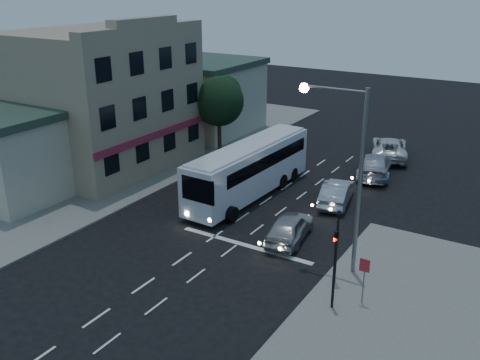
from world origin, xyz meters
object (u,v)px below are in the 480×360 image
Objects in this scene: car_suv at (290,227)px; streetlight at (348,160)px; tour_bus at (249,168)px; street_tree at (219,99)px; traffic_signal_main at (337,238)px; car_sedan_b at (374,165)px; traffic_signal_side at (335,260)px; regulatory_sign at (364,274)px; car_sedan_c at (389,148)px; car_sedan_a at (337,193)px.

car_suv is 6.34m from streetlight.
tour_bus is 9.99m from street_tree.
tour_bus is 6.86m from car_suv.
car_suv is at bearing 155.96° from streetlight.
traffic_signal_main is 0.66× the size of street_tree.
traffic_signal_side reaches higher than car_sedan_b.
traffic_signal_main reaches higher than regulatory_sign.
regulatory_sign reaches higher than car_sedan_c.
car_sedan_a is at bearing 117.28° from regulatory_sign.
car_sedan_c is (5.52, 12.82, -1.11)m from tour_bus.
car_sedan_b is (0.70, 12.46, 0.05)m from car_suv.
regulatory_sign is (1.00, 0.96, -0.82)m from traffic_signal_side.
car_sedan_b reaches higher than car_suv.
tour_bus is 13.61m from regulatory_sign.
street_tree is (-16.51, 16.22, 2.08)m from traffic_signal_side.
tour_bus reaches higher than car_sedan_a.
tour_bus is 5.31× the size of regulatory_sign.
car_sedan_a is at bearing 71.82° from car_sedan_b.
tour_bus is at bearing 49.85° from car_sedan_c.
traffic_signal_side is at bearing 87.88° from car_sedan_b.
street_tree is at bearing 137.97° from traffic_signal_main.
traffic_signal_side is at bearing -44.50° from street_tree.
car_sedan_c is at bearing 103.66° from regulatory_sign.
car_sedan_b is at bearing 101.49° from traffic_signal_main.
traffic_signal_main is (3.15, -15.48, 1.61)m from car_sedan_b.
car_sedan_b is at bearing 106.38° from regulatory_sign.
car_sedan_a is 0.78× the size of car_sedan_c.
streetlight is (3.21, -18.81, 4.91)m from car_sedan_c.
regulatory_sign is at bearing 43.92° from traffic_signal_side.
streetlight is (8.73, -5.99, 3.81)m from tour_bus.
traffic_signal_main reaches higher than car_sedan_c.
car_sedan_b is 15.88m from traffic_signal_main.
car_suv is at bearing 143.94° from regulatory_sign.
tour_bus is 2.62× the size of car_suv.
car_sedan_b is at bearing 101.62° from streetlight.
regulatory_sign reaches higher than car_sedan_b.
street_tree is at bearing 140.49° from streetlight.
tour_bus is 10.02m from car_sedan_b.
car_suv is at bearing -38.31° from tour_bus.
traffic_signal_side is 4.84m from streetlight.
traffic_signal_main reaches higher than car_sedan_a.
traffic_signal_side is (0.70, -1.98, 0.00)m from traffic_signal_main.
car_suv and car_sedan_a have the same top height.
traffic_signal_side is (4.25, -11.14, 1.66)m from car_sedan_a.
car_sedan_c is at bearing 100.62° from traffic_signal_side.
tour_bus is 14.00m from car_sedan_c.
traffic_signal_main is at bearing 109.49° from traffic_signal_side.
traffic_signal_side is at bearing -74.30° from streetlight.
traffic_signal_main is at bearing 82.86° from car_sedan_c.
car_sedan_a is at bearing -101.23° from car_suv.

